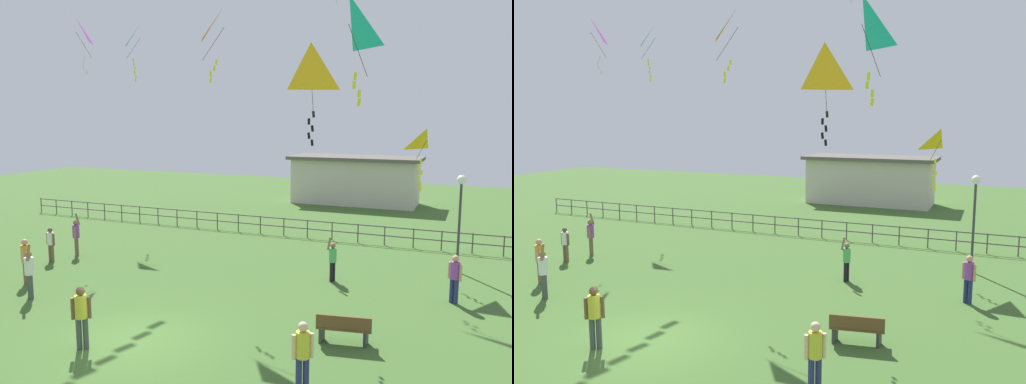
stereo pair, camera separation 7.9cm
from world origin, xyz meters
The scene contains 19 objects.
ground_plane centered at (0.00, 0.00, 0.00)m, with size 80.00×80.00×0.00m, color #3D6028.
lamppost centered at (7.97, 10.67, 2.91)m, with size 0.36×0.36×3.94m.
park_bench centered at (5.41, 2.14, 0.46)m, with size 1.55×0.67×0.85m.
person_0 centered at (3.67, 7.41, 0.89)m, with size 0.35×0.45×1.77m.
person_1 centered at (8.02, 6.77, 0.95)m, with size 0.45×0.31×1.65m.
person_2 centered at (-7.94, 6.41, 0.97)m, with size 0.34×0.51×1.93m.
person_3 centered at (-5.38, 1.41, 0.99)m, with size 0.47×0.39×1.97m.
person_4 centered at (-0.94, -0.95, 1.00)m, with size 0.44×0.35×1.73m.
person_5 centered at (-6.83, 2.58, 0.98)m, with size 0.32×0.49×1.70m.
person_6 centered at (5.18, -0.73, 0.97)m, with size 0.44×0.33×1.69m.
person_7 centered at (-8.21, 5.17, 0.87)m, with size 0.46×0.28×1.51m.
kite_1 centered at (-9.45, 13.74, 10.58)m, with size 1.20×1.11×3.07m.
kite_2 centered at (6.61, 10.05, 5.21)m, with size 0.99×1.26×2.46m.
kite_3 centered at (5.35, 2.17, 8.45)m, with size 1.12×1.08×2.70m.
kite_5 centered at (-0.41, 6.46, 9.44)m, with size 1.27×1.08×2.66m.
kite_6 centered at (3.60, 4.56, 7.65)m, with size 1.25×1.01×3.16m.
kite_7 centered at (-9.55, 8.79, 10.22)m, with size 1.12×1.01×2.61m.
waterfront_railing centered at (-0.27, 14.00, 0.62)m, with size 36.01×0.06×0.95m.
pavilion_building centered at (0.30, 26.00, 1.76)m, with size 9.36×4.12×3.46m.
Camera 1 is at (8.56, -11.06, 6.13)m, focal length 35.99 mm.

